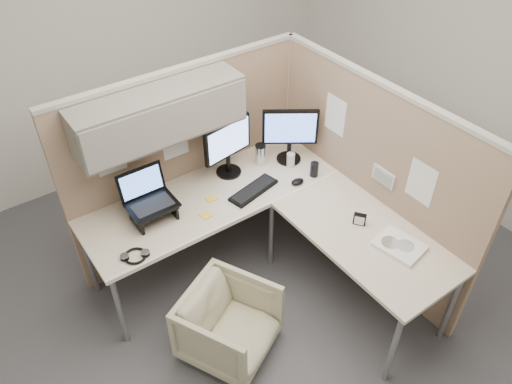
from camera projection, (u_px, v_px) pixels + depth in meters
ground at (264, 295)px, 3.96m from camera, size 4.50×4.50×0.00m
partition_back at (176, 141)px, 3.67m from camera, size 2.00×0.36×1.63m
partition_right at (366, 178)px, 3.79m from camera, size 0.07×2.03×1.63m
desk at (269, 217)px, 3.65m from camera, size 2.00×1.98×0.73m
office_chair at (229, 322)px, 3.41m from camera, size 0.76×0.74×0.59m
monitor_left at (228, 144)px, 3.81m from camera, size 0.44×0.20×0.47m
monitor_right at (290, 131)px, 3.95m from camera, size 0.38×0.28×0.47m
laptop_station at (150, 202)px, 3.50m from camera, size 0.34×0.29×0.35m
keyboard at (254, 190)px, 3.80m from camera, size 0.44×0.23×0.02m
mouse at (297, 182)px, 3.87m from camera, size 0.11×0.08×0.04m
travel_mug at (260, 154)px, 4.02m from camera, size 0.09×0.09×0.18m
soda_can_green at (314, 169)px, 3.92m from camera, size 0.07×0.07×0.12m
soda_can_silver at (291, 160)px, 4.02m from camera, size 0.07×0.07×0.12m
sticky_note_a at (206, 215)px, 3.59m from camera, size 0.08×0.08×0.01m
sticky_note_c at (172, 208)px, 3.65m from camera, size 0.10×0.10×0.01m
sticky_note_d at (211, 198)px, 3.74m from camera, size 0.08×0.08×0.01m
headphones at (135, 256)px, 3.28m from camera, size 0.20×0.20×0.03m
paper_stack at (399, 246)px, 3.34m from camera, size 0.29×0.35×0.03m
desk_clock at (360, 219)px, 3.50m from camera, size 0.08×0.09×0.09m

